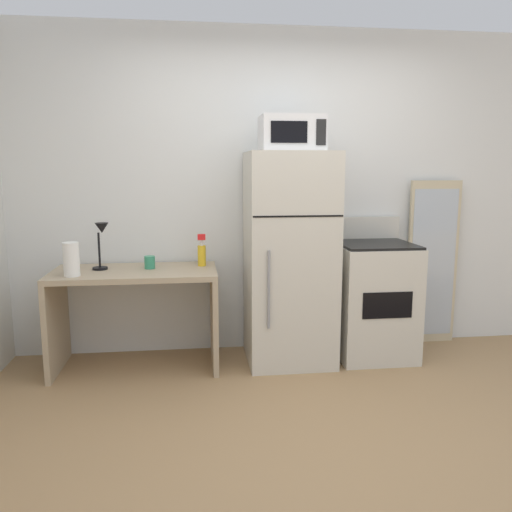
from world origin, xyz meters
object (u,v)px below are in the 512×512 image
object	(u,v)px
desk_lamp	(101,238)
oven_range	(373,299)
microwave	(291,134)
paper_towel_roll	(71,259)
desk	(136,299)
refrigerator	(290,259)
coffee_mug	(150,262)
spray_bottle	(202,253)
leaning_mirror	(432,263)

from	to	relation	value
desk_lamp	oven_range	bearing A→B (deg)	-0.73
microwave	oven_range	size ratio (longest dim) A/B	0.42
desk_lamp	paper_towel_roll	bearing A→B (deg)	-129.55
desk	microwave	size ratio (longest dim) A/B	2.63
oven_range	desk_lamp	bearing A→B (deg)	179.27
desk	desk_lamp	size ratio (longest dim) A/B	3.43
desk	desk_lamp	bearing A→B (deg)	169.99
desk	refrigerator	bearing A→B (deg)	0.02
desk_lamp	oven_range	world-z (taller)	desk_lamp
paper_towel_roll	refrigerator	distance (m)	1.59
coffee_mug	oven_range	distance (m)	1.78
coffee_mug	paper_towel_roll	world-z (taller)	paper_towel_roll
spray_bottle	refrigerator	bearing A→B (deg)	-9.40
coffee_mug	leaning_mirror	size ratio (longest dim) A/B	0.07
spray_bottle	oven_range	bearing A→B (deg)	-4.06
desk	refrigerator	world-z (taller)	refrigerator
oven_range	leaning_mirror	distance (m)	0.70
desk_lamp	spray_bottle	xyz separation A→B (m)	(0.74, 0.07, -0.14)
desk_lamp	paper_towel_roll	xyz separation A→B (m)	(-0.17, -0.21, -0.12)
microwave	spray_bottle	bearing A→B (deg)	168.85
desk	spray_bottle	world-z (taller)	spray_bottle
paper_towel_roll	oven_range	distance (m)	2.31
refrigerator	leaning_mirror	size ratio (longest dim) A/B	1.16
coffee_mug	oven_range	xyz separation A→B (m)	(1.75, -0.03, -0.33)
desk	leaning_mirror	size ratio (longest dim) A/B	0.87
leaning_mirror	oven_range	bearing A→B (deg)	-157.31
paper_towel_roll	coffee_mug	bearing A→B (deg)	22.74
paper_towel_roll	desk_lamp	bearing A→B (deg)	50.45
desk	paper_towel_roll	size ratio (longest dim) A/B	5.05
desk	spray_bottle	bearing A→B (deg)	12.54
desk	oven_range	bearing A→B (deg)	0.47
desk	desk_lamp	world-z (taller)	desk_lamp
desk_lamp	leaning_mirror	xyz separation A→B (m)	(2.71, 0.23, -0.29)
refrigerator	microwave	distance (m)	0.94
leaning_mirror	coffee_mug	bearing A→B (deg)	-174.64
oven_range	paper_towel_roll	bearing A→B (deg)	-175.36
desk_lamp	coffee_mug	xyz separation A→B (m)	(0.35, 0.01, -0.19)
spray_bottle	oven_range	distance (m)	1.41
spray_bottle	paper_towel_roll	bearing A→B (deg)	-162.91
spray_bottle	microwave	distance (m)	1.13
refrigerator	desk	bearing A→B (deg)	-179.98
desk_lamp	oven_range	distance (m)	2.16
paper_towel_roll	leaning_mirror	size ratio (longest dim) A/B	0.17
desk_lamp	paper_towel_roll	size ratio (longest dim) A/B	1.47
microwave	oven_range	world-z (taller)	microwave
desk	coffee_mug	distance (m)	0.29
leaning_mirror	spray_bottle	bearing A→B (deg)	-175.39
coffee_mug	leaning_mirror	distance (m)	2.37
coffee_mug	microwave	xyz separation A→B (m)	(1.06, -0.07, 0.95)
refrigerator	leaning_mirror	distance (m)	1.33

